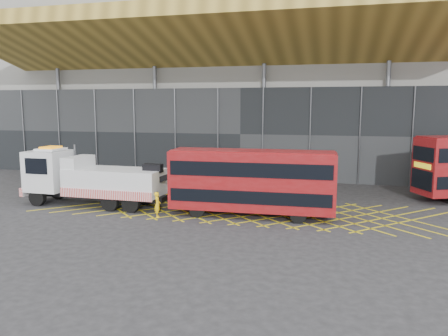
# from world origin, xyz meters

# --- Properties ---
(ground_plane) EXTENTS (120.00, 120.00, 0.00)m
(ground_plane) POSITION_xyz_m (0.00, 0.00, 0.00)
(ground_plane) COLOR #242427
(road_markings) EXTENTS (26.36, 7.16, 0.01)m
(road_markings) POSITION_xyz_m (4.80, 0.00, 0.01)
(road_markings) COLOR yellow
(road_markings) RESTS_ON ground_plane
(construction_building) EXTENTS (55.00, 23.97, 18.00)m
(construction_building) POSITION_xyz_m (1.92, 18.40, 8.98)
(construction_building) COLOR gray
(construction_building) RESTS_ON ground_plane
(recovery_truck) EXTENTS (11.07, 2.90, 3.86)m
(recovery_truck) POSITION_xyz_m (-5.37, -1.07, 1.78)
(recovery_truck) COLOR black
(recovery_truck) RESTS_ON ground_plane
(bus_towed) EXTENTS (9.68, 2.52, 3.91)m
(bus_towed) POSITION_xyz_m (5.37, -1.35, 2.17)
(bus_towed) COLOR maroon
(bus_towed) RESTS_ON ground_plane
(worker) EXTENTS (0.55, 0.64, 1.50)m
(worker) POSITION_xyz_m (0.10, -2.89, 0.75)
(worker) COLOR yellow
(worker) RESTS_ON ground_plane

